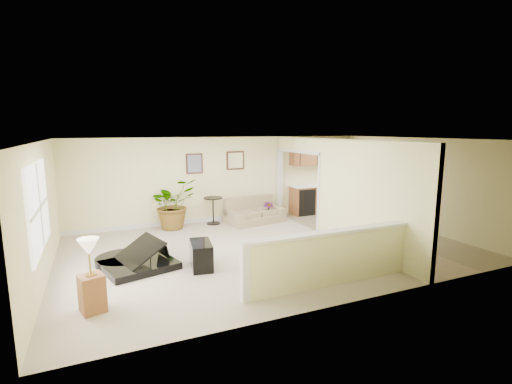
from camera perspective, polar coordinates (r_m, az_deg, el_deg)
name	(u,v)px	position (r m, az deg, el deg)	size (l,w,h in m)	color
floor	(268,248)	(8.71, 1.92, -8.60)	(9.00, 9.00, 0.00)	#BBAC91
back_wall	(226,179)	(11.15, -4.68, 2.01)	(9.00, 0.04, 2.50)	beige
front_wall	(353,226)	(5.90, 14.65, -5.15)	(9.00, 0.04, 2.50)	beige
left_wall	(42,213)	(7.66, -30.09, -2.77)	(0.04, 6.00, 2.50)	beige
right_wall	(417,184)	(11.09, 23.47, 1.19)	(0.04, 6.00, 2.50)	beige
ceiling	(269,139)	(8.27, 2.02, 8.08)	(9.00, 6.00, 0.04)	white
kitchen_vinyl	(375,233)	(10.40, 17.88, -6.00)	(2.70, 6.00, 0.01)	#9C8569
interior_partition	(329,190)	(9.52, 11.13, 0.35)	(0.18, 5.99, 2.50)	beige
pony_half_wall	(329,257)	(6.69, 11.15, -9.80)	(3.42, 0.22, 1.00)	beige
left_window	(38,207)	(7.14, -30.53, -1.99)	(0.05, 2.15, 1.45)	white
wall_art_left	(194,164)	(10.80, -9.45, 4.33)	(0.48, 0.04, 0.58)	#3B1F15
wall_mirror	(235,160)	(11.17, -3.21, 4.87)	(0.55, 0.04, 0.55)	#3B1F15
kitchen_cabinets	(320,186)	(12.37, 9.88, 0.87)	(2.36, 0.65, 2.33)	#925730
piano	(136,242)	(7.80, -18.02, -7.26)	(1.77, 1.77, 1.25)	black
piano_bench	(201,255)	(7.54, -8.43, -9.57)	(0.39, 0.78, 0.52)	black
loveseat	(254,210)	(10.99, -0.26, -2.81)	(1.80, 1.21, 0.94)	#9A8962
accent_table	(213,207)	(10.79, -6.62, -2.31)	(0.54, 0.54, 0.79)	black
palm_plant	(173,204)	(10.49, -12.67, -1.84)	(1.58, 1.50, 1.38)	black
small_plant	(268,213)	(11.07, 1.87, -3.28)	(0.39, 0.39, 0.59)	black
lamp_stand	(91,281)	(6.20, -24.02, -12.41)	(0.42, 0.42, 1.14)	#925730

